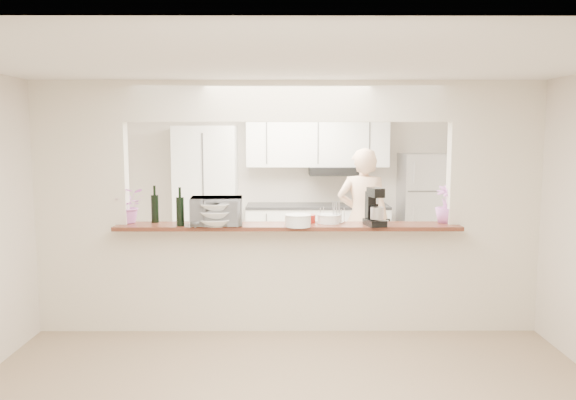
{
  "coord_description": "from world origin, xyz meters",
  "views": [
    {
      "loc": [
        -0.02,
        -5.56,
        1.98
      ],
      "look_at": [
        0.0,
        0.3,
        1.29
      ],
      "focal_mm": 35.0,
      "sensor_mm": 36.0,
      "label": 1
    }
  ],
  "objects_px": {
    "refrigerator": "(426,211)",
    "toaster_oven": "(217,211)",
    "stand_mixer": "(374,209)",
    "person": "(363,218)"
  },
  "relations": [
    {
      "from": "refrigerator",
      "to": "toaster_oven",
      "type": "bearing_deg",
      "value": -135.0
    },
    {
      "from": "stand_mixer",
      "to": "person",
      "type": "xyz_separation_m",
      "value": [
        0.13,
        1.74,
        -0.36
      ]
    },
    {
      "from": "refrigerator",
      "to": "toaster_oven",
      "type": "distance_m",
      "value": 3.91
    },
    {
      "from": "refrigerator",
      "to": "toaster_oven",
      "type": "xyz_separation_m",
      "value": [
        -2.75,
        -2.75,
        0.38
      ]
    },
    {
      "from": "toaster_oven",
      "to": "stand_mixer",
      "type": "bearing_deg",
      "value": -5.64
    },
    {
      "from": "refrigerator",
      "to": "stand_mixer",
      "type": "distance_m",
      "value": 3.06
    },
    {
      "from": "toaster_oven",
      "to": "stand_mixer",
      "type": "xyz_separation_m",
      "value": [
        1.55,
        -0.04,
        0.03
      ]
    },
    {
      "from": "refrigerator",
      "to": "stand_mixer",
      "type": "relative_size",
      "value": 4.54
    },
    {
      "from": "refrigerator",
      "to": "toaster_oven",
      "type": "height_order",
      "value": "refrigerator"
    },
    {
      "from": "toaster_oven",
      "to": "person",
      "type": "bearing_deg",
      "value": 41.26
    }
  ]
}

